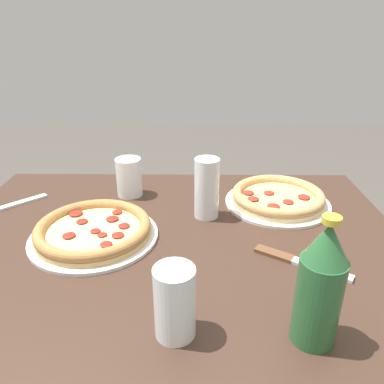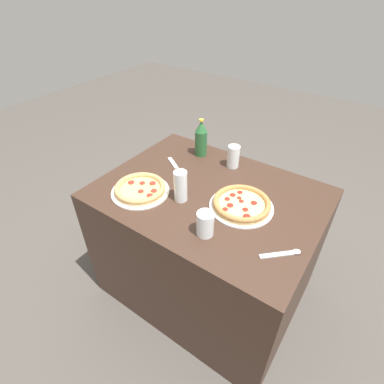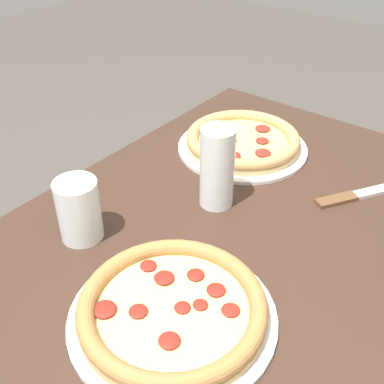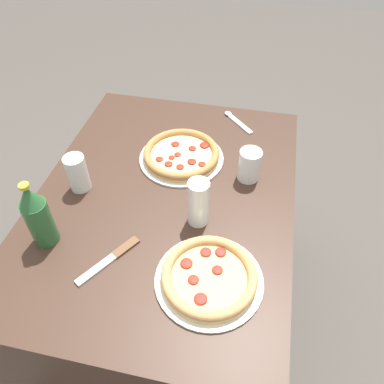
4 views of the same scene
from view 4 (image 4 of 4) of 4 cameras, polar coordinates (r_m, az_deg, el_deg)
name	(u,v)px [view 4 (image 4 of 4)]	position (r m, az deg, el deg)	size (l,w,h in m)	color
ground_plane	(173,306)	(1.82, -2.86, -16.96)	(8.00, 8.00, 0.00)	#4C4742
table	(170,261)	(1.50, -3.38, -10.40)	(1.09, 0.82, 0.75)	#3D281E
pizza_salami	(181,155)	(1.32, -1.62, 5.70)	(0.30, 0.30, 0.04)	silver
pizza_veggie	(209,277)	(0.99, 2.62, -12.80)	(0.29, 0.29, 0.04)	silver
glass_water	(78,174)	(1.24, -17.02, 2.62)	(0.07, 0.07, 0.12)	white
glass_iced_tea	(198,205)	(1.08, 0.96, -1.98)	(0.06, 0.06, 0.16)	white
glass_lemonade	(249,166)	(1.24, 8.71, 3.88)	(0.07, 0.07, 0.11)	white
beer_bottle	(37,215)	(1.09, -22.51, -3.32)	(0.07, 0.07, 0.22)	#286033
knife	(111,258)	(1.07, -12.20, -9.83)	(0.19, 0.13, 0.01)	brown
spoon	(235,120)	(1.52, 6.62, 10.86)	(0.14, 0.13, 0.01)	silver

